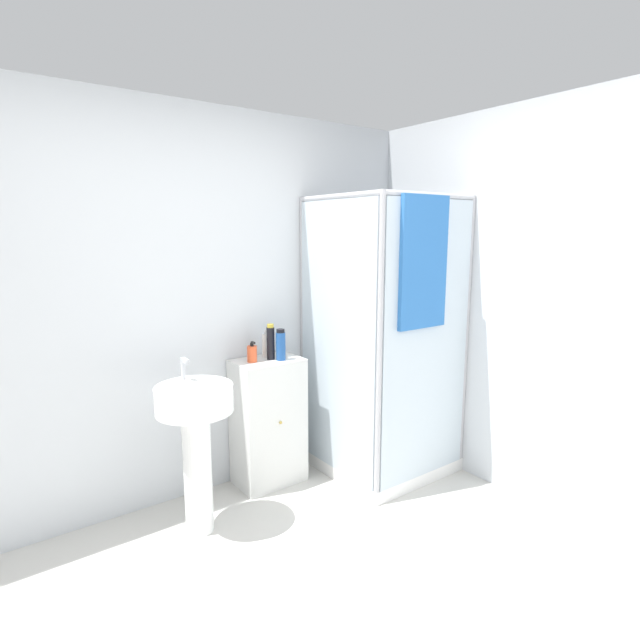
# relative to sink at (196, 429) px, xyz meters

# --- Properties ---
(wall_back) EXTENTS (6.40, 0.06, 2.50)m
(wall_back) POSITION_rel_sink_xyz_m (0.18, 0.46, 0.62)
(wall_back) COLOR silver
(wall_back) RESTS_ON ground_plane
(wall_right) EXTENTS (0.06, 6.40, 2.50)m
(wall_right) POSITION_rel_sink_xyz_m (1.88, -1.24, 0.62)
(wall_right) COLOR silver
(wall_right) RESTS_ON ground_plane
(shower_enclosure) EXTENTS (0.86, 0.89, 1.96)m
(shower_enclosure) POSITION_rel_sink_xyz_m (1.36, -0.09, -0.05)
(shower_enclosure) COLOR white
(shower_enclosure) RESTS_ON ground_plane
(vanity_cabinet) EXTENTS (0.45, 0.33, 0.88)m
(vanity_cabinet) POSITION_rel_sink_xyz_m (0.63, 0.27, -0.19)
(vanity_cabinet) COLOR silver
(vanity_cabinet) RESTS_ON ground_plane
(sink) EXTENTS (0.43, 0.43, 1.01)m
(sink) POSITION_rel_sink_xyz_m (0.00, 0.00, 0.00)
(sink) COLOR white
(sink) RESTS_ON ground_plane
(soap_dispenser) EXTENTS (0.07, 0.07, 0.14)m
(soap_dispenser) POSITION_rel_sink_xyz_m (0.52, 0.28, 0.30)
(soap_dispenser) COLOR #E5562D
(soap_dispenser) RESTS_ON vanity_cabinet
(shampoo_bottle_tall_black) EXTENTS (0.05, 0.05, 0.24)m
(shampoo_bottle_tall_black) POSITION_rel_sink_xyz_m (0.65, 0.26, 0.37)
(shampoo_bottle_tall_black) COLOR black
(shampoo_bottle_tall_black) RESTS_ON vanity_cabinet
(shampoo_bottle_blue) EXTENTS (0.06, 0.06, 0.21)m
(shampoo_bottle_blue) POSITION_rel_sink_xyz_m (0.70, 0.20, 0.35)
(shampoo_bottle_blue) COLOR #1E4C93
(shampoo_bottle_blue) RESTS_ON vanity_cabinet
(lotion_bottle_white) EXTENTS (0.05, 0.05, 0.19)m
(lotion_bottle_white) POSITION_rel_sink_xyz_m (0.66, 0.34, 0.33)
(lotion_bottle_white) COLOR white
(lotion_bottle_white) RESTS_ON vanity_cabinet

